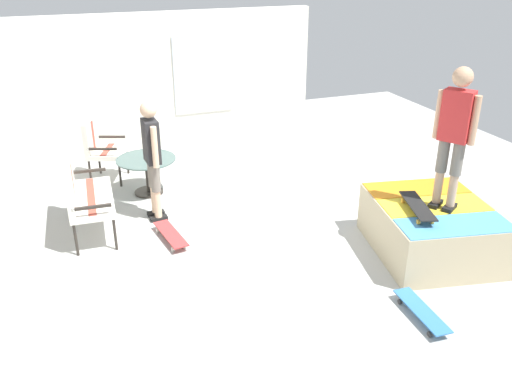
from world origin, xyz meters
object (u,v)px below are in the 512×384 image
patio_chair_near_house (100,144)px  skateboard_by_bench (171,234)px  person_watching (152,152)px  skateboard_on_ramp (418,206)px  skate_ramp (434,228)px  skateboard_spare (422,311)px  person_skater (455,129)px  patio_table (147,169)px  patio_bench (81,191)px

patio_chair_near_house → skateboard_by_bench: 2.50m
person_watching → skateboard_on_ramp: size_ratio=2.05×
skate_ramp → skateboard_spare: (-1.09, 0.93, -0.24)m
person_skater → skateboard_on_ramp: size_ratio=2.04×
skateboard_on_ramp → patio_chair_near_house: bearing=39.8°
skate_ramp → patio_table: skate_ramp is taller
patio_table → person_watching: person_watching is taller
patio_bench → person_skater: 4.66m
patio_table → skateboard_by_bench: patio_table is taller
patio_bench → skate_ramp: bearing=-116.8°
patio_table → person_watching: 1.05m
skate_ramp → skateboard_on_ramp: skateboard_on_ramp is taller
person_watching → patio_chair_near_house: bearing=18.6°
patio_table → skateboard_spare: bearing=-153.2°
patio_table → person_skater: size_ratio=0.54×
person_skater → skate_ramp: bearing=4.9°
skateboard_spare → skate_ramp: bearing=-40.6°
patio_chair_near_house → skate_ramp: bearing=-136.5°
skate_ramp → patio_chair_near_house: patio_chair_near_house is taller
skate_ramp → skateboard_by_bench: bearing=64.6°
skate_ramp → skateboard_spare: bearing=139.4°
patio_table → skateboard_by_bench: bearing=-180.0°
patio_bench → patio_chair_near_house: bearing=-13.2°
patio_bench → person_skater: size_ratio=0.76×
person_watching → person_skater: size_ratio=1.00×
patio_table → skateboard_on_ramp: size_ratio=1.09×
patio_bench → patio_table: (0.98, -1.01, -0.21)m
person_watching → skateboard_by_bench: 1.15m
person_watching → person_skater: bearing=-126.0°
person_skater → skateboard_on_ramp: 0.97m
skate_ramp → person_skater: (-0.08, -0.01, 1.31)m
patio_table → skateboard_spare: 4.60m
skateboard_by_bench → person_skater: bearing=-116.6°
skate_ramp → person_skater: 1.31m
skateboard_spare → skateboard_on_ramp: size_ratio=0.98×
person_skater → skateboard_spare: size_ratio=2.08×
patio_bench → patio_table: bearing=-46.0°
person_skater → skateboard_spare: (-1.01, 0.94, -1.55)m
skateboard_spare → person_watching: bearing=33.2°
skate_ramp → skateboard_on_ramp: (-0.10, 0.37, 0.41)m
person_skater → skateboard_by_bench: bearing=63.4°
patio_bench → person_watching: (0.11, -0.97, 0.37)m
patio_chair_near_house → patio_table: patio_chair_near_house is taller
patio_chair_near_house → person_watching: 1.79m
person_watching → patio_table: bearing=-2.6°
patio_table → skateboard_on_ramp: 4.09m
skateboard_by_bench → skateboard_spare: (-2.51, -2.07, 0.00)m
skate_ramp → patio_bench: 4.51m
skate_ramp → skateboard_on_ramp: 0.56m
skate_ramp → skateboard_by_bench: size_ratio=2.98×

